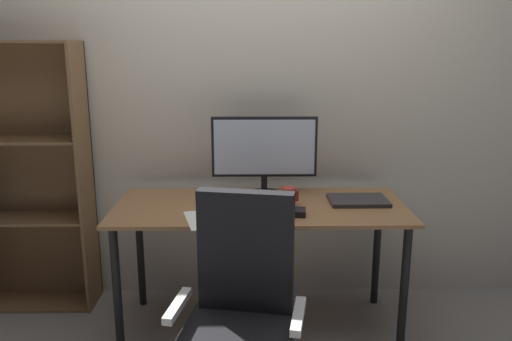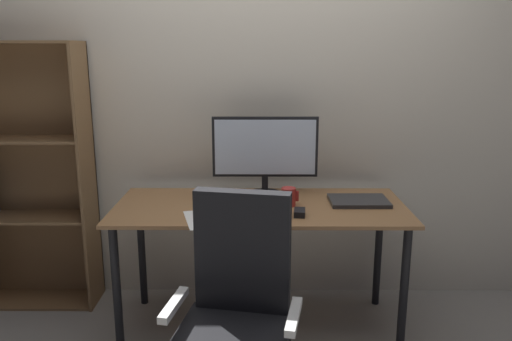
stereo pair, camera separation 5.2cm
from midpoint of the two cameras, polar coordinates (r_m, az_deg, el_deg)
The scene contains 11 objects.
ground_plane at distance 3.08m, azimuth -0.07°, elevation -17.17°, with size 12.00×12.00×0.00m, color gray.
back_wall at distance 3.17m, azimuth -0.21°, elevation 8.64°, with size 6.40×0.10×2.60m, color beige.
desk at distance 2.80m, azimuth -0.08°, elevation -5.57°, with size 1.59×0.68×0.74m.
monitor at distance 2.90m, azimuth 0.43°, elevation 2.26°, with size 0.60×0.20×0.46m.
keyboard at distance 2.58m, azimuth 0.13°, elevation -5.01°, with size 0.29×0.11×0.02m, color black.
mouse at distance 2.61m, azimuth 4.42°, elevation -4.72°, with size 0.06×0.10×0.03m, color black.
coffee_mug at distance 2.75m, azimuth 3.15°, elevation -2.95°, with size 0.09×0.08×0.10m.
laptop at distance 2.87m, azimuth 10.91°, elevation -3.32°, with size 0.32×0.23×0.02m, color #2D2D30.
paper_sheet at distance 2.56m, azimuth -6.01°, elevation -5.47°, with size 0.21×0.30×0.00m, color white.
office_chair at distance 2.15m, azimuth -2.57°, elevation -17.60°, with size 0.56×0.55×1.01m.
bookshelf at distance 3.37m, azimuth -24.72°, elevation -0.90°, with size 0.71×0.28×1.62m.
Camera 1 is at (-0.06, -2.64, 1.57)m, focal length 35.50 mm.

